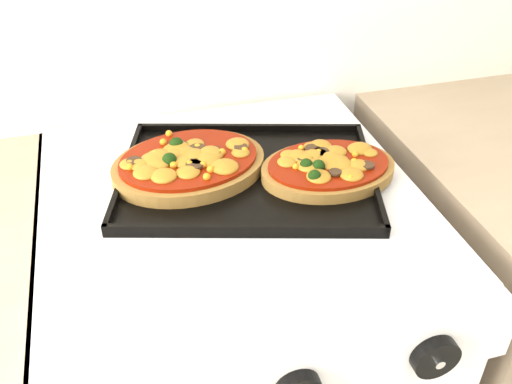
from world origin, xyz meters
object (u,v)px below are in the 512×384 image
object	(u,v)px
pizza_right	(328,167)
stove	(237,375)
baking_tray	(248,174)
pizza_left	(189,162)

from	to	relation	value
pizza_right	stove	bearing A→B (deg)	178.20
baking_tray	pizza_left	bearing A→B (deg)	174.95
stove	pizza_left	bearing A→B (deg)	129.42
pizza_left	pizza_right	distance (m)	0.22
stove	baking_tray	distance (m)	0.47
baking_tray	pizza_left	size ratio (longest dim) A/B	1.62
stove	pizza_left	xyz separation A→B (m)	(-0.05, 0.07, 0.48)
stove	pizza_right	xyz separation A→B (m)	(0.16, -0.01, 0.48)
pizza_left	pizza_right	world-z (taller)	pizza_left
stove	pizza_right	world-z (taller)	pizza_right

